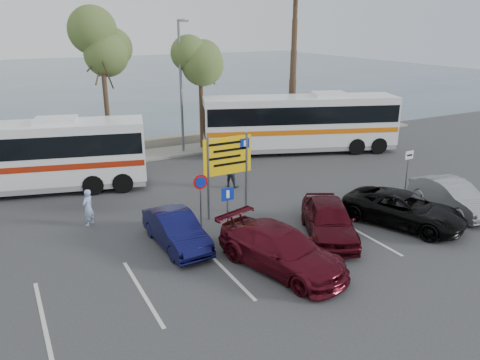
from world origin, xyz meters
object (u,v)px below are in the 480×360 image
street_lamp_right (181,81)px  suv_black (404,209)px  coach_bus_left (22,159)px  pedestrian_near (88,207)px  direction_sign (228,162)px  car_maroon (281,249)px  coach_bus_right (300,125)px  pedestrian_far (231,170)px  car_red (329,219)px  car_blue (176,230)px  car_silver_b (452,196)px

street_lamp_right → suv_black: size_ratio=1.64×
coach_bus_left → pedestrian_near: (1.97, -5.52, -0.91)m
direction_sign → suv_black: bearing=-35.3°
car_maroon → coach_bus_right: bearing=37.1°
direction_sign → pedestrian_far: size_ratio=2.08×
suv_black → pedestrian_far: pedestrian_far is taller
coach_bus_left → pedestrian_near: bearing=-70.3°
car_red → direction_sign: bearing=151.0°
car_maroon → car_blue: bearing=112.0°
car_maroon → suv_black: bearing=-9.5°
direction_sign → suv_black: 7.55m
street_lamp_right → car_blue: (-5.00, -12.02, -3.96)m
car_red → pedestrian_near: (-8.03, 5.55, 0.03)m
street_lamp_right → pedestrian_near: street_lamp_right is taller
coach_bus_left → car_red: bearing=-47.9°
direction_sign → coach_bus_right: coach_bus_right is taller
street_lamp_right → direction_sign: size_ratio=2.23×
car_red → pedestrian_near: 9.76m
car_blue → street_lamp_right: bearing=65.3°
pedestrian_far → car_blue: bearing=98.9°
street_lamp_right → direction_sign: street_lamp_right is taller
coach_bus_right → car_blue: bearing=-142.6°
direction_sign → car_blue: bearing=-150.5°
direction_sign → coach_bus_right: size_ratio=0.29×
street_lamp_right → car_maroon: bearing=-99.1°
street_lamp_right → car_blue: size_ratio=2.05×
street_lamp_right → car_maroon: 15.96m
pedestrian_far → car_maroon: bearing=127.4°
street_lamp_right → pedestrian_far: (-0.18, -7.02, -3.73)m
car_silver_b → street_lamp_right: bearing=124.6°
coach_bus_left → suv_black: 17.79m
pedestrian_far → street_lamp_right: bearing=-38.6°
suv_black → street_lamp_right: bearing=82.3°
direction_sign → car_red: bearing=-56.5°
car_silver_b → suv_black: bearing=-169.8°
car_maroon → pedestrian_near: size_ratio=3.17×
direction_sign → suv_black: size_ratio=0.74×
coach_bus_left → suv_black: bearing=-40.5°
car_blue → car_silver_b: (12.00, -2.47, 0.05)m
coach_bus_left → car_red: (10.00, -11.07, -0.94)m
coach_bus_right → car_silver_b: 11.52m
street_lamp_right → suv_black: (4.00, -14.56, -3.92)m
car_silver_b → car_blue: bearing=177.2°
coach_bus_right → pedestrian_far: 8.07m
street_lamp_right → coach_bus_left: bearing=-162.4°
coach_bus_right → suv_black: bearing=-103.5°
coach_bus_left → coach_bus_right: size_ratio=0.97×
coach_bus_right → car_silver_b: bearing=-88.9°
coach_bus_right → pedestrian_far: coach_bus_right is taller
pedestrian_far → car_red: bearing=148.3°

